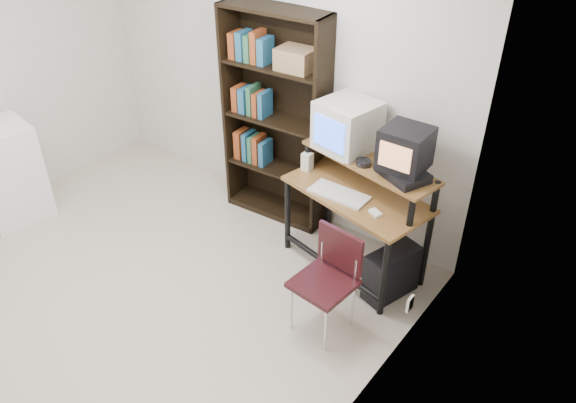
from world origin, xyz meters
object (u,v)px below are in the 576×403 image
Objects in this scene: pc_tower at (391,273)px; crt_tv at (405,148)px; school_chair at (330,272)px; mini_fridge at (7,172)px; computer_desk at (358,197)px; bookshelf at (278,116)px; crt_monitor at (348,126)px.

crt_tv is at bearing 135.71° from pc_tower.
crt_tv is 0.42× the size of school_chair.
crt_tv reaches higher than mini_fridge.
computer_desk reaches higher than pc_tower.
mini_fridge is at bearing -145.34° from bookshelf.
pc_tower is at bearing 28.93° from mini_fridge.
mini_fridge reaches higher than school_chair.
crt_tv is 0.36× the size of mini_fridge.
bookshelf reaches higher than crt_monitor.
computer_desk is 2.79× the size of pc_tower.
crt_tv is at bearing -13.61° from bookshelf.
crt_monitor is (-0.25, 0.18, 0.48)m from computer_desk.
crt_monitor is 0.25× the size of bookshelf.
pc_tower is (0.42, -0.13, -0.47)m from computer_desk.
school_chair is (0.45, -0.87, -0.68)m from crt_monitor.
school_chair reaches higher than pc_tower.
bookshelf reaches higher than school_chair.
computer_desk is at bearing -19.34° from bookshelf.
school_chair is (-0.22, -0.56, 0.28)m from pc_tower.
pc_tower is 0.57× the size of school_chair.
bookshelf is at bearing 169.97° from crt_tv.
school_chair is at bearing -94.98° from pc_tower.
pc_tower is (0.67, -0.31, -0.96)m from crt_monitor.
school_chair is at bearing -42.80° from bookshelf.
computer_desk is 0.75m from school_chair.
bookshelf reaches higher than pc_tower.
crt_tv is at bearing -1.96° from crt_monitor.
computer_desk reaches higher than school_chair.
crt_monitor reaches higher than mini_fridge.
crt_monitor is at bearing 155.79° from computer_desk.
bookshelf is at bearing -176.78° from crt_monitor.
computer_desk is 1.36× the size of mini_fridge.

